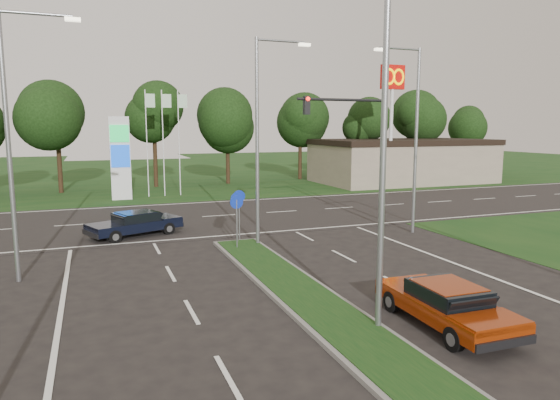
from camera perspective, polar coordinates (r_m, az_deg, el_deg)
name	(u,v)px	position (r m, az deg, el deg)	size (l,w,h in m)	color
verge_far	(147,173)	(60.18, -14.99, 3.04)	(160.00, 50.00, 0.02)	#113411
cross_road	(203,217)	(29.73, -8.85, -1.93)	(160.00, 12.00, 0.02)	black
median_kerb	(395,368)	(11.71, 13.04, -18.15)	(2.00, 26.00, 0.12)	slate
commercial_building	(402,161)	(49.44, 13.80, 4.32)	(16.00, 9.00, 4.00)	gray
streetlight_median_near	(391,134)	(12.72, 12.54, 7.40)	(2.53, 0.22, 9.00)	gray
streetlight_median_far	(262,131)	(21.79, -2.13, 7.89)	(2.53, 0.22, 9.00)	gray
streetlight_left_far	(14,132)	(18.80, -28.10, 6.86)	(2.53, 0.22, 9.00)	gray
streetlight_right_far	(413,131)	(25.38, 14.96, 7.67)	(2.53, 0.22, 9.00)	gray
traffic_signal	(363,139)	(26.19, 9.47, 6.92)	(5.10, 0.42, 7.00)	black
median_signs	(238,208)	(22.16, -4.86, -0.87)	(1.16, 1.76, 2.38)	gray
gas_pylon	(123,156)	(37.82, -17.47, 4.84)	(5.80, 1.26, 8.00)	silver
mcdonalds_sign	(392,94)	(43.85, 12.70, 11.71)	(2.20, 0.47, 10.40)	silver
treeline_far	(163,109)	(45.02, -13.19, 10.13)	(6.00, 6.00, 9.90)	black
red_sedan	(446,303)	(14.16, 18.44, -11.13)	(1.85, 4.28, 1.17)	maroon
navy_sedan	(135,223)	(25.15, -16.23, -2.57)	(4.65, 3.22, 1.18)	black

